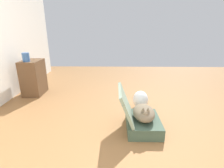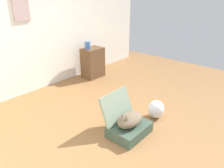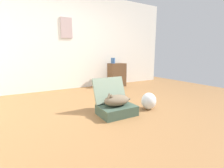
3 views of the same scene
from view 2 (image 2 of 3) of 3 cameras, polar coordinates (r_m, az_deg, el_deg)
ground_plane at (r=3.16m, az=1.20°, el=-12.96°), size 7.68×7.68×0.00m
wall_back at (r=4.39m, az=-22.63°, el=14.24°), size 6.40×0.15×2.60m
suitcase_base at (r=3.11m, az=4.64°, el=-11.93°), size 0.57×0.43×0.16m
suitcase_lid at (r=3.08m, az=1.29°, el=-5.96°), size 0.57×0.20×0.41m
cat at (r=3.02m, az=4.66°, el=-9.41°), size 0.51×0.28×0.22m
plastic_bag_white at (r=3.51m, az=11.61°, el=-6.58°), size 0.27×0.25×0.29m
side_table at (r=5.03m, az=-5.12°, el=5.69°), size 0.47×0.35×0.69m
vase_tall at (r=4.85m, az=-6.53°, el=10.19°), size 0.13×0.13×0.16m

